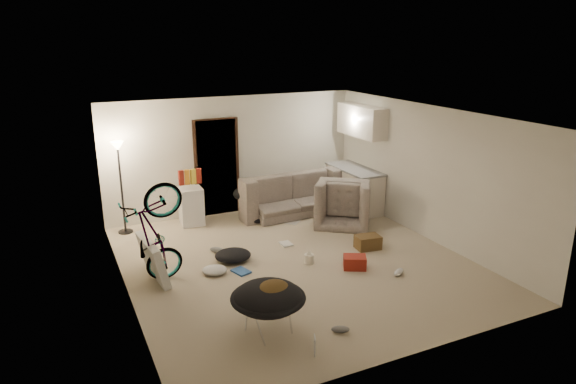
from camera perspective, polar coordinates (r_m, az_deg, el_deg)
name	(u,v)px	position (r m, az deg, el deg)	size (l,w,h in m)	color
floor	(295,262)	(8.83, 0.80, -7.80)	(5.50, 6.00, 0.02)	#C4B396
ceiling	(296,115)	(8.11, 0.87, 8.60)	(5.50, 6.00, 0.02)	white
wall_back	(233,155)	(11.07, -6.08, 4.14)	(5.50, 0.02, 2.50)	white
wall_front	(413,262)	(6.00, 13.73, -7.52)	(5.50, 0.02, 2.50)	white
wall_left	(120,216)	(7.63, -18.12, -2.54)	(0.02, 6.00, 2.50)	white
wall_right	(429,173)	(9.87, 15.37, 2.04)	(0.02, 6.00, 2.50)	white
doorway	(217,168)	(10.97, -7.94, 2.71)	(0.85, 0.10, 2.04)	black
door_trim	(217,168)	(10.94, -7.89, 2.67)	(0.97, 0.04, 2.10)	#351E12
floor_lamp	(119,168)	(10.19, -18.22, 2.58)	(0.28, 0.28, 1.81)	black
kitchen_counter	(354,189)	(11.44, 7.33, 0.31)	(0.60, 1.50, 0.88)	silver
counter_top	(355,169)	(11.31, 7.42, 2.54)	(0.64, 1.54, 0.04)	gray
kitchen_uppers	(362,121)	(11.17, 8.19, 7.83)	(0.38, 1.40, 0.65)	silver
sofa	(287,196)	(11.17, -0.14, -0.50)	(2.31, 0.90, 0.67)	#363E37
armchair	(344,205)	(10.61, 6.27, -1.49)	(1.07, 0.94, 0.70)	#363E37
bicycle	(155,258)	(8.14, -14.54, -7.12)	(0.59, 1.68, 0.88)	black
book_asset	(315,357)	(6.45, 3.02, -17.82)	(0.17, 0.23, 0.02)	maroon
mini_fridge	(191,206)	(10.58, -10.69, -1.57)	(0.45, 0.45, 0.76)	white
snack_box_0	(181,178)	(10.36, -11.78, 1.55)	(0.10, 0.07, 0.30)	maroon
snack_box_1	(187,177)	(10.39, -11.14, 1.63)	(0.10, 0.07, 0.30)	orange
snack_box_2	(193,176)	(10.42, -10.51, 1.71)	(0.10, 0.07, 0.30)	yellow
snack_box_3	(199,176)	(10.45, -9.87, 1.78)	(0.10, 0.07, 0.30)	maroon
saucer_chair	(268,304)	(6.71, -2.21, -12.33)	(0.97, 0.97, 0.69)	silver
hoodie	(273,290)	(6.60, -1.72, -10.84)	(0.48, 0.40, 0.22)	brown
sofa_drape	(246,193)	(10.76, -4.72, -0.12)	(0.56, 0.46, 0.28)	black
tv_box	(153,259)	(8.38, -14.78, -7.25)	(0.12, 1.01, 0.66)	silver
drink_case_a	(368,242)	(9.41, 8.86, -5.52)	(0.43, 0.31, 0.25)	brown
drink_case_b	(355,262)	(8.62, 7.42, -7.74)	(0.37, 0.27, 0.21)	maroon
juicer	(309,258)	(8.74, 2.36, -7.34)	(0.16, 0.16, 0.23)	silver
newspaper	(288,221)	(10.69, -0.01, -3.21)	(0.37, 0.49, 0.01)	beige
book_blue	(241,271)	(8.48, -5.23, -8.77)	(0.22, 0.30, 0.03)	#2C58A1
book_white	(286,244)	(9.52, -0.22, -5.77)	(0.20, 0.26, 0.02)	silver
shoe_0	(259,213)	(11.06, -3.19, -2.31)	(0.24, 0.10, 0.09)	#2C58A1
shoe_1	(217,250)	(9.23, -7.86, -6.42)	(0.29, 0.12, 0.11)	slate
shoe_2	(279,288)	(7.85, -0.99, -10.67)	(0.25, 0.10, 0.09)	#2C58A1
shoe_3	(340,329)	(6.91, 5.84, -14.93)	(0.24, 0.10, 0.09)	slate
shoe_4	(399,272)	(8.53, 12.20, -8.69)	(0.27, 0.11, 0.10)	white
clothes_lump_a	(233,255)	(8.87, -6.14, -7.01)	(0.62, 0.53, 0.20)	black
clothes_lump_b	(259,218)	(10.64, -3.27, -2.93)	(0.48, 0.42, 0.15)	black
clothes_lump_c	(215,270)	(8.46, -8.16, -8.59)	(0.41, 0.35, 0.13)	silver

